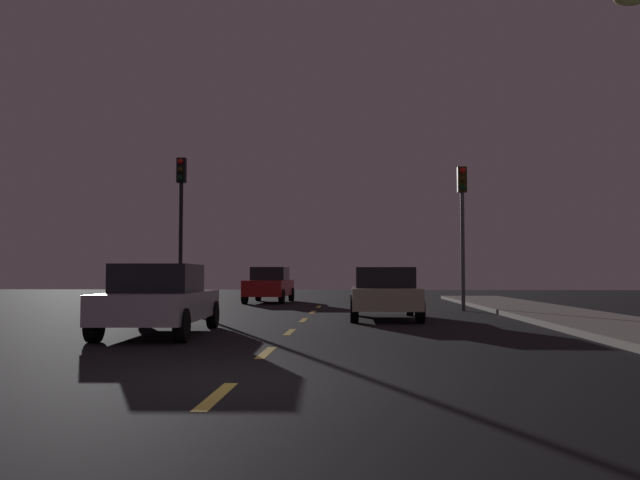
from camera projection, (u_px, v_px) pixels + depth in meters
The scene contains 13 objects.
ground_plane at pixel (293, 330), 14.96m from camera, with size 80.00×80.00×0.00m, color black.
sidewalk_curb_right at pixel (625, 328), 14.56m from camera, with size 3.00×40.00×0.15m, color gray.
lane_stripe_nearest at pixel (217, 396), 6.79m from camera, with size 0.16×1.60×0.01m, color #EACC4C.
lane_stripe_second at pixel (266, 352), 10.57m from camera, with size 0.16×1.60×0.01m, color #EACC4C.
lane_stripe_third at pixel (290, 332), 14.36m from camera, with size 0.16×1.60×0.01m, color #EACC4C.
lane_stripe_fourth at pixel (304, 320), 18.15m from camera, with size 0.16×1.60×0.01m, color #EACC4C.
lane_stripe_fifth at pixel (313, 312), 21.94m from camera, with size 0.16×1.60×0.01m, color #EACC4C.
lane_stripe_sixth at pixel (319, 307), 25.73m from camera, with size 0.16×1.60×0.01m, color #EACC4C.
traffic_signal_left at pixel (181, 204), 23.40m from camera, with size 0.32×0.38×5.49m.
traffic_signal_right at pixel (462, 210), 22.84m from camera, with size 0.32×0.38×5.08m.
car_stopped_ahead at pixel (384, 293), 18.63m from camera, with size 1.98×4.26×1.48m.
car_adjacent_lane at pixel (160, 299), 13.83m from camera, with size 2.06×4.57×1.49m.
car_oncoming_far at pixel (270, 285), 29.83m from camera, with size 1.95×4.48×1.62m.
Camera 1 is at (1.45, -7.99, 1.27)m, focal length 36.48 mm.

